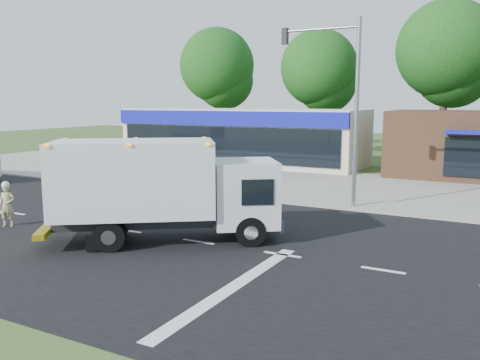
# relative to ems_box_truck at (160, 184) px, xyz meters

# --- Properties ---
(ground) EXTENTS (120.00, 120.00, 0.00)m
(ground) POSITION_rel_ems_box_truck_xyz_m (1.14, 0.50, -1.93)
(ground) COLOR #385123
(ground) RESTS_ON ground
(road_asphalt) EXTENTS (60.00, 14.00, 0.02)m
(road_asphalt) POSITION_rel_ems_box_truck_xyz_m (1.14, 0.50, -1.93)
(road_asphalt) COLOR black
(road_asphalt) RESTS_ON ground
(sidewalk) EXTENTS (60.00, 2.40, 0.12)m
(sidewalk) POSITION_rel_ems_box_truck_xyz_m (1.14, 8.70, -1.87)
(sidewalk) COLOR gray
(sidewalk) RESTS_ON ground
(parking_apron) EXTENTS (60.00, 9.00, 0.02)m
(parking_apron) POSITION_rel_ems_box_truck_xyz_m (1.14, 14.50, -1.92)
(parking_apron) COLOR gray
(parking_apron) RESTS_ON ground
(lane_markings) EXTENTS (55.20, 7.00, 0.01)m
(lane_markings) POSITION_rel_ems_box_truck_xyz_m (2.49, -0.85, -1.91)
(lane_markings) COLOR silver
(lane_markings) RESTS_ON road_asphalt
(ems_box_truck) EXTENTS (7.51, 6.26, 3.35)m
(ems_box_truck) POSITION_rel_ems_box_truck_xyz_m (0.00, 0.00, 0.00)
(ems_box_truck) COLOR black
(ems_box_truck) RESTS_ON ground
(emergency_worker) EXTENTS (0.69, 0.62, 1.70)m
(emergency_worker) POSITION_rel_ems_box_truck_xyz_m (-6.21, -1.06, -1.09)
(emergency_worker) COLOR tan
(emergency_worker) RESTS_ON ground
(retail_strip_mall) EXTENTS (18.00, 6.20, 4.00)m
(retail_strip_mall) POSITION_rel_ems_box_truck_xyz_m (-7.86, 20.43, 0.08)
(retail_strip_mall) COLOR beige
(retail_strip_mall) RESTS_ON ground
(brown_storefront) EXTENTS (10.00, 6.70, 4.00)m
(brown_storefront) POSITION_rel_ems_box_truck_xyz_m (8.14, 20.49, 0.07)
(brown_storefront) COLOR #382316
(brown_storefront) RESTS_ON ground
(traffic_signal_pole) EXTENTS (3.51, 0.25, 8.00)m
(traffic_signal_pole) POSITION_rel_ems_box_truck_xyz_m (3.49, 8.10, 2.99)
(traffic_signal_pole) COLOR gray
(traffic_signal_pole) RESTS_ON ground
(background_trees) EXTENTS (36.77, 7.39, 12.10)m
(background_trees) POSITION_rel_ems_box_truck_xyz_m (0.29, 28.67, 5.45)
(background_trees) COLOR #332114
(background_trees) RESTS_ON ground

